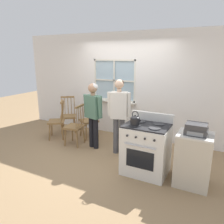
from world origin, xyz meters
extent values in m
plane|color=#937551|center=(0.00, 0.00, 0.00)|extent=(16.00, 16.00, 0.00)
cube|color=white|center=(-2.08, 1.40, 1.35)|extent=(2.24, 0.06, 2.70)
cube|color=white|center=(1.73, 1.40, 1.35)|extent=(2.94, 0.06, 2.70)
cube|color=white|center=(-0.35, 1.40, 0.46)|extent=(1.22, 0.06, 0.92)
cube|color=white|center=(-0.35, 1.40, 2.36)|extent=(1.22, 0.06, 0.68)
cube|color=silver|center=(-0.35, 1.32, 0.91)|extent=(1.28, 0.10, 0.03)
cube|color=#9EB7C6|center=(-0.35, 1.41, 1.47)|extent=(1.16, 0.01, 1.04)
cube|color=silver|center=(-0.35, 1.38, 1.47)|extent=(0.04, 0.02, 1.10)
cube|color=silver|center=(-0.35, 1.38, 1.47)|extent=(1.22, 0.02, 0.04)
cube|color=silver|center=(-0.94, 1.38, 1.47)|extent=(0.04, 0.03, 1.10)
cube|color=silver|center=(0.24, 1.38, 1.47)|extent=(0.04, 0.03, 1.10)
cube|color=silver|center=(-0.35, 1.38, 2.00)|extent=(1.22, 0.03, 0.04)
cube|color=silver|center=(-0.35, 1.38, 0.94)|extent=(1.22, 0.03, 0.04)
cube|color=olive|center=(-1.50, 0.33, 0.45)|extent=(0.56, 0.57, 0.04)
cylinder|color=olive|center=(-1.73, 0.38, 0.21)|extent=(0.09, 0.06, 0.43)
cylinder|color=olive|center=(-1.54, 0.10, 0.21)|extent=(0.06, 0.09, 0.43)
cylinder|color=olive|center=(-1.46, 0.56, 0.21)|extent=(0.06, 0.09, 0.43)
cylinder|color=olive|center=(-1.27, 0.28, 0.21)|extent=(0.09, 0.06, 0.43)
cylinder|color=olive|center=(-1.46, 0.57, 0.70)|extent=(0.07, 0.05, 0.51)
cylinder|color=olive|center=(-1.41, 0.50, 0.70)|extent=(0.07, 0.05, 0.51)
cylinder|color=olive|center=(-1.36, 0.42, 0.70)|extent=(0.07, 0.05, 0.51)
cylinder|color=olive|center=(-1.31, 0.35, 0.70)|extent=(0.07, 0.05, 0.51)
cylinder|color=olive|center=(-1.26, 0.27, 0.70)|extent=(0.07, 0.05, 0.51)
cube|color=olive|center=(-1.36, 0.42, 0.97)|extent=(0.24, 0.34, 0.04)
cube|color=olive|center=(-0.78, 0.78, 0.45)|extent=(0.57, 0.56, 0.04)
cylinder|color=olive|center=(-1.01, 0.73, 0.21)|extent=(0.09, 0.06, 0.43)
cylinder|color=olive|center=(-0.73, 0.55, 0.21)|extent=(0.06, 0.09, 0.43)
cylinder|color=olive|center=(-0.84, 1.00, 0.21)|extent=(0.06, 0.09, 0.43)
cylinder|color=olive|center=(-0.56, 0.82, 0.21)|extent=(0.09, 0.06, 0.43)
cylinder|color=olive|center=(-0.85, 1.02, 0.70)|extent=(0.05, 0.07, 0.51)
cylinder|color=olive|center=(-0.77, 0.97, 0.70)|extent=(0.05, 0.07, 0.51)
cylinder|color=olive|center=(-0.69, 0.92, 0.70)|extent=(0.05, 0.07, 0.51)
cylinder|color=olive|center=(-0.62, 0.87, 0.70)|extent=(0.05, 0.07, 0.51)
cylinder|color=olive|center=(-0.54, 0.83, 0.70)|extent=(0.05, 0.07, 0.51)
cube|color=olive|center=(-0.69, 0.92, 0.97)|extent=(0.34, 0.24, 0.04)
cube|color=olive|center=(-1.53, 0.86, 0.45)|extent=(0.57, 0.57, 0.04)
cylinder|color=olive|center=(-1.58, 0.63, 0.21)|extent=(0.06, 0.09, 0.43)
cylinder|color=olive|center=(-1.30, 0.83, 0.21)|extent=(0.09, 0.06, 0.43)
cylinder|color=olive|center=(-1.77, 0.89, 0.21)|extent=(0.09, 0.06, 0.43)
cylinder|color=olive|center=(-1.49, 1.09, 0.21)|extent=(0.06, 0.09, 0.43)
cylinder|color=olive|center=(-1.78, 0.89, 0.70)|extent=(0.06, 0.07, 0.51)
cylinder|color=olive|center=(-1.71, 0.94, 0.70)|extent=(0.06, 0.07, 0.51)
cylinder|color=olive|center=(-1.63, 0.99, 0.70)|extent=(0.06, 0.07, 0.51)
cylinder|color=olive|center=(-1.56, 1.05, 0.70)|extent=(0.06, 0.07, 0.51)
cylinder|color=olive|center=(-1.49, 1.10, 0.70)|extent=(0.06, 0.07, 0.51)
cube|color=olive|center=(-1.63, 0.99, 0.97)|extent=(0.33, 0.25, 0.04)
cube|color=olive|center=(-0.82, 0.19, 0.45)|extent=(0.45, 0.47, 0.04)
cylinder|color=olive|center=(-1.00, 0.34, 0.21)|extent=(0.07, 0.07, 0.43)
cylinder|color=olive|center=(-0.95, 0.00, 0.21)|extent=(0.07, 0.07, 0.43)
cylinder|color=olive|center=(-0.68, 0.38, 0.21)|extent=(0.07, 0.07, 0.43)
cylinder|color=olive|center=(-0.64, 0.04, 0.21)|extent=(0.07, 0.07, 0.43)
cylinder|color=olive|center=(-0.67, 0.39, 0.70)|extent=(0.07, 0.03, 0.51)
cylinder|color=olive|center=(-0.66, 0.30, 0.70)|extent=(0.07, 0.03, 0.51)
cylinder|color=olive|center=(-0.65, 0.21, 0.70)|extent=(0.07, 0.03, 0.51)
cylinder|color=olive|center=(-0.64, 0.12, 0.70)|extent=(0.07, 0.03, 0.51)
cylinder|color=olive|center=(-0.62, 0.03, 0.70)|extent=(0.07, 0.03, 0.51)
cube|color=olive|center=(-0.65, 0.21, 0.97)|extent=(0.09, 0.38, 0.04)
cylinder|color=black|center=(-0.38, 0.27, 0.37)|extent=(0.12, 0.12, 0.73)
cylinder|color=black|center=(-0.24, 0.23, 0.37)|extent=(0.12, 0.12, 0.73)
cube|color=#4C7560|center=(-0.31, 0.25, 0.99)|extent=(0.42, 0.30, 0.52)
cylinder|color=#4C7560|center=(-0.53, 0.29, 1.01)|extent=(0.10, 0.12, 0.48)
cylinder|color=#4C7560|center=(-0.10, 0.18, 1.01)|extent=(0.10, 0.12, 0.48)
cylinder|color=tan|center=(-0.31, 0.25, 1.28)|extent=(0.10, 0.10, 0.06)
sphere|color=tan|center=(-0.31, 0.25, 1.42)|extent=(0.21, 0.21, 0.21)
ellipsoid|color=silver|center=(-0.31, 0.27, 1.43)|extent=(0.21, 0.21, 0.17)
cylinder|color=#4C4C51|center=(0.28, 0.23, 0.40)|extent=(0.12, 0.12, 0.81)
cylinder|color=#4C4C51|center=(0.41, 0.27, 0.40)|extent=(0.12, 0.12, 0.81)
cube|color=white|center=(0.35, 0.25, 1.09)|extent=(0.39, 0.30, 0.57)
cylinder|color=white|center=(0.15, 0.17, 1.12)|extent=(0.11, 0.13, 0.53)
cylinder|color=white|center=(0.55, 0.29, 1.12)|extent=(0.11, 0.13, 0.53)
cylinder|color=beige|center=(0.35, 0.25, 1.41)|extent=(0.10, 0.10, 0.07)
sphere|color=beige|center=(0.35, 0.25, 1.54)|extent=(0.19, 0.19, 0.19)
ellipsoid|color=#332319|center=(0.34, 0.26, 1.56)|extent=(0.20, 0.20, 0.16)
cube|color=white|center=(1.15, -0.27, 0.45)|extent=(0.79, 0.64, 0.90)
cube|color=black|center=(1.15, -0.27, 0.91)|extent=(0.78, 0.61, 0.02)
cylinder|color=#2D2D30|center=(0.97, -0.40, 0.93)|extent=(0.20, 0.20, 0.02)
cylinder|color=#2D2D30|center=(1.33, -0.40, 0.93)|extent=(0.20, 0.20, 0.02)
cylinder|color=#2D2D30|center=(0.97, -0.14, 0.93)|extent=(0.20, 0.20, 0.02)
cylinder|color=#2D2D30|center=(1.33, -0.14, 0.93)|extent=(0.20, 0.20, 0.02)
cube|color=white|center=(1.15, 0.02, 1.00)|extent=(0.79, 0.06, 0.16)
cube|color=black|center=(1.15, -0.59, 0.40)|extent=(0.49, 0.01, 0.32)
cylinder|color=silver|center=(1.15, -0.62, 0.65)|extent=(0.56, 0.02, 0.02)
cylinder|color=#232326|center=(0.91, -0.60, 0.79)|extent=(0.04, 0.02, 0.04)
cylinder|color=#232326|center=(1.07, -0.60, 0.79)|extent=(0.04, 0.02, 0.04)
cylinder|color=#232326|center=(1.23, -0.60, 0.79)|extent=(0.04, 0.02, 0.04)
cylinder|color=#232326|center=(1.39, -0.60, 0.79)|extent=(0.04, 0.02, 0.04)
cylinder|color=black|center=(0.97, -0.40, 1.00)|extent=(0.17, 0.17, 0.12)
ellipsoid|color=black|center=(0.97, -0.40, 1.06)|extent=(0.16, 0.16, 0.07)
sphere|color=black|center=(0.97, -0.40, 1.10)|extent=(0.03, 0.03, 0.03)
cylinder|color=black|center=(1.05, -0.40, 1.02)|extent=(0.08, 0.03, 0.07)
torus|color=black|center=(0.97, -0.40, 1.12)|extent=(0.12, 0.01, 0.12)
cylinder|color=beige|center=(-0.29, 1.31, 0.98)|extent=(0.16, 0.16, 0.11)
cylinder|color=#33261C|center=(-0.29, 1.31, 1.02)|extent=(0.15, 0.15, 0.01)
cone|color=#388447|center=(-0.27, 1.32, 1.12)|extent=(0.06, 0.05, 0.18)
cone|color=#388447|center=(-0.30, 1.33, 1.07)|extent=(0.04, 0.05, 0.08)
cone|color=#388447|center=(-0.32, 1.32, 1.12)|extent=(0.09, 0.05, 0.19)
cone|color=#388447|center=(-0.31, 1.29, 1.08)|extent=(0.04, 0.05, 0.11)
cone|color=#388447|center=(-0.28, 1.29, 1.10)|extent=(0.06, 0.06, 0.14)
cube|color=beige|center=(1.97, -0.29, 0.43)|extent=(0.55, 0.50, 0.87)
cube|color=beige|center=(1.97, -0.29, 0.89)|extent=(0.55, 0.50, 0.03)
cube|color=#38383A|center=(1.97, -0.31, 0.95)|extent=(0.34, 0.28, 0.10)
cube|color=#38383A|center=(1.97, -0.31, 1.04)|extent=(0.32, 0.27, 0.08)
cube|color=gray|center=(1.97, -0.45, 0.95)|extent=(0.24, 0.01, 0.06)
camera|label=1|loc=(2.30, -3.82, 2.12)|focal=35.00mm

